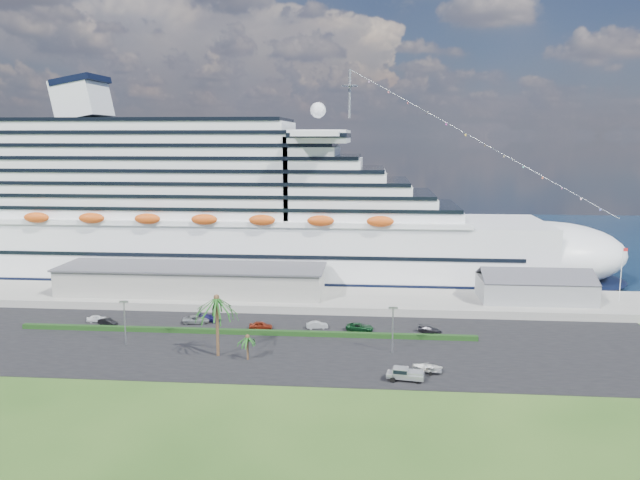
# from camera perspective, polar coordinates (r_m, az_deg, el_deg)

# --- Properties ---
(ground) EXTENTS (420.00, 420.00, 0.00)m
(ground) POSITION_cam_1_polar(r_m,az_deg,el_deg) (105.10, -4.44, -11.45)
(ground) COLOR #264918
(ground) RESTS_ON ground
(asphalt_lot) EXTENTS (140.00, 38.00, 0.12)m
(asphalt_lot) POSITION_cam_1_polar(r_m,az_deg,el_deg) (115.29, -3.54, -9.49)
(asphalt_lot) COLOR black
(asphalt_lot) RESTS_ON ground
(wharf) EXTENTS (240.00, 20.00, 1.80)m
(wharf) POSITION_cam_1_polar(r_m,az_deg,el_deg) (142.56, -1.84, -5.40)
(wharf) COLOR gray
(wharf) RESTS_ON ground
(water) EXTENTS (420.00, 160.00, 0.02)m
(water) POSITION_cam_1_polar(r_m,az_deg,el_deg) (230.47, 0.78, 0.12)
(water) COLOR black
(water) RESTS_ON ground
(cruise_ship) EXTENTS (191.00, 38.00, 54.00)m
(cruise_ship) POSITION_cam_1_polar(r_m,az_deg,el_deg) (166.51, -8.27, 2.21)
(cruise_ship) COLOR silver
(cruise_ship) RESTS_ON ground
(terminal_building) EXTENTS (61.00, 15.00, 6.30)m
(terminal_building) POSITION_cam_1_polar(r_m,az_deg,el_deg) (146.56, -11.62, -3.52)
(terminal_building) COLOR gray
(terminal_building) RESTS_ON wharf
(port_shed) EXTENTS (24.00, 12.31, 7.37)m
(port_shed) POSITION_cam_1_polar(r_m,az_deg,el_deg) (145.21, 19.05, -4.22)
(port_shed) COLOR gray
(port_shed) RESTS_ON wharf
(flagpole) EXTENTS (1.08, 0.16, 12.00)m
(flagpole) POSITION_cam_1_polar(r_m,az_deg,el_deg) (149.86, 25.84, -2.73)
(flagpole) COLOR silver
(flagpole) RESTS_ON wharf
(hedge) EXTENTS (88.00, 1.10, 0.90)m
(hedge) POSITION_cam_1_polar(r_m,az_deg,el_deg) (121.17, -6.98, -8.33)
(hedge) COLOR black
(hedge) RESTS_ON asphalt_lot
(lamp_post_left) EXTENTS (1.60, 0.35, 8.27)m
(lamp_post_left) POSITION_cam_1_polar(r_m,az_deg,el_deg) (118.25, -17.43, -6.74)
(lamp_post_left) COLOR gray
(lamp_post_left) RESTS_ON asphalt_lot
(lamp_post_right) EXTENTS (1.60, 0.35, 8.27)m
(lamp_post_right) POSITION_cam_1_polar(r_m,az_deg,el_deg) (109.70, 6.68, -7.63)
(lamp_post_right) COLOR gray
(lamp_post_right) RESTS_ON asphalt_lot
(palm_tall) EXTENTS (8.82, 8.82, 11.13)m
(palm_tall) POSITION_cam_1_polar(r_m,az_deg,el_deg) (107.97, -9.43, -5.84)
(palm_tall) COLOR #47301E
(palm_tall) RESTS_ON ground
(palm_short) EXTENTS (3.53, 3.53, 4.56)m
(palm_short) POSITION_cam_1_polar(r_m,az_deg,el_deg) (106.96, -6.65, -9.02)
(palm_short) COLOR #47301E
(palm_short) RESTS_ON ground
(parked_car_0) EXTENTS (4.32, 2.90, 1.37)m
(parked_car_0) POSITION_cam_1_polar(r_m,az_deg,el_deg) (135.80, -19.72, -6.77)
(parked_car_0) COLOR white
(parked_car_0) RESTS_ON asphalt_lot
(parked_car_1) EXTENTS (4.39, 2.91, 1.37)m
(parked_car_1) POSITION_cam_1_polar(r_m,az_deg,el_deg) (132.71, -18.84, -7.09)
(parked_car_1) COLOR black
(parked_car_1) RESTS_ON asphalt_lot
(parked_car_2) EXTENTS (5.68, 3.36, 1.48)m
(parked_car_2) POSITION_cam_1_polar(r_m,az_deg,el_deg) (129.43, -11.26, -7.15)
(parked_car_2) COLOR gray
(parked_car_2) RESTS_ON asphalt_lot
(parked_car_3) EXTENTS (5.19, 3.39, 1.40)m
(parked_car_3) POSITION_cam_1_polar(r_m,az_deg,el_deg) (130.24, -10.10, -7.03)
(parked_car_3) COLOR #161345
(parked_car_3) RESTS_ON asphalt_lot
(parked_car_4) EXTENTS (4.62, 1.99, 1.55)m
(parked_car_4) POSITION_cam_1_polar(r_m,az_deg,el_deg) (123.62, -5.43, -7.78)
(parked_car_4) COLOR maroon
(parked_car_4) RESTS_ON asphalt_lot
(parked_car_5) EXTENTS (4.42, 2.20, 1.39)m
(parked_car_5) POSITION_cam_1_polar(r_m,az_deg,el_deg) (123.61, -0.26, -7.78)
(parked_car_5) COLOR #A8ABAF
(parked_car_5) RESTS_ON asphalt_lot
(parked_car_6) EXTENTS (5.66, 3.29, 1.48)m
(parked_car_6) POSITION_cam_1_polar(r_m,az_deg,el_deg) (122.50, 3.66, -7.94)
(parked_car_6) COLOR #0D3518
(parked_car_6) RESTS_ON asphalt_lot
(parked_car_7) EXTENTS (4.85, 3.10, 1.31)m
(parked_car_7) POSITION_cam_1_polar(r_m,az_deg,el_deg) (122.86, 10.02, -8.06)
(parked_car_7) COLOR black
(parked_car_7) RESTS_ON asphalt_lot
(pickup_truck) EXTENTS (5.99, 2.95, 2.02)m
(pickup_truck) POSITION_cam_1_polar(r_m,az_deg,el_deg) (99.38, 7.75, -12.01)
(pickup_truck) COLOR black
(pickup_truck) RESTS_ON asphalt_lot
(boat_trailer) EXTENTS (5.59, 3.92, 1.57)m
(boat_trailer) POSITION_cam_1_polar(r_m,az_deg,el_deg) (102.70, 9.82, -11.38)
(boat_trailer) COLOR gray
(boat_trailer) RESTS_ON asphalt_lot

